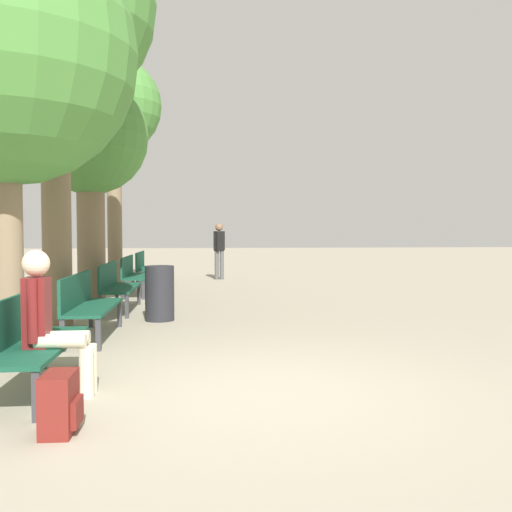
{
  "coord_description": "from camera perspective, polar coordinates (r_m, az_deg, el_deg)",
  "views": [
    {
      "loc": [
        -0.42,
        -5.16,
        1.5
      ],
      "look_at": [
        0.48,
        4.86,
        1.02
      ],
      "focal_mm": 40.0,
      "sensor_mm": 36.0,
      "label": 1
    }
  ],
  "objects": [
    {
      "name": "ground_plane",
      "position": [
        5.39,
        -0.48,
        -13.41
      ],
      "size": [
        80.0,
        80.0,
        0.0
      ],
      "primitive_type": "plane",
      "color": "gray"
    },
    {
      "name": "bench_row_2",
      "position": [
        10.69,
        -13.85,
        -2.68
      ],
      "size": [
        0.52,
        1.83,
        0.88
      ],
      "color": "#144733",
      "rests_on": "ground_plane"
    },
    {
      "name": "trash_bin",
      "position": [
        9.46,
        -9.61,
        -3.69
      ],
      "size": [
        0.47,
        0.47,
        0.9
      ],
      "color": "#232328",
      "rests_on": "ground_plane"
    },
    {
      "name": "bench_row_3",
      "position": [
        13.23,
        -12.16,
        -1.64
      ],
      "size": [
        0.52,
        1.83,
        0.88
      ],
      "color": "#144733",
      "rests_on": "ground_plane"
    },
    {
      "name": "tree_row_0",
      "position": [
        7.43,
        -23.92,
        17.95
      ],
      "size": [
        3.02,
        3.02,
        5.01
      ],
      "color": "#7A664C",
      "rests_on": "ground_plane"
    },
    {
      "name": "tree_row_2",
      "position": [
        11.99,
        -16.27,
        10.85
      ],
      "size": [
        2.31,
        2.31,
        4.49
      ],
      "color": "#7A664C",
      "rests_on": "ground_plane"
    },
    {
      "name": "backpack",
      "position": [
        4.53,
        -19.01,
        -13.79
      ],
      "size": [
        0.26,
        0.38,
        0.45
      ],
      "color": "maroon",
      "rests_on": "ground_plane"
    },
    {
      "name": "pedestrian_near",
      "position": [
        16.93,
        -3.7,
        0.87
      ],
      "size": [
        0.34,
        0.28,
        1.67
      ],
      "color": "#4C4C4C",
      "rests_on": "ground_plane"
    },
    {
      "name": "bench_row_4",
      "position": [
        15.78,
        -11.02,
        -0.93
      ],
      "size": [
        0.52,
        1.83,
        0.88
      ],
      "color": "#144733",
      "rests_on": "ground_plane"
    },
    {
      "name": "bench_row_1",
      "position": [
        8.16,
        -16.6,
        -4.37
      ],
      "size": [
        0.52,
        1.83,
        0.88
      ],
      "color": "#144733",
      "rests_on": "ground_plane"
    },
    {
      "name": "tree_row_1",
      "position": [
        9.86,
        -19.63,
        22.37
      ],
      "size": [
        3.1,
        3.1,
        6.46
      ],
      "color": "#7A664C",
      "rests_on": "ground_plane"
    },
    {
      "name": "bench_row_0",
      "position": [
        5.69,
        -21.8,
        -7.51
      ],
      "size": [
        0.52,
        1.83,
        0.88
      ],
      "color": "#144733",
      "rests_on": "ground_plane"
    },
    {
      "name": "tree_row_3",
      "position": [
        15.14,
        -14.07,
        14.04
      ],
      "size": [
        2.4,
        2.4,
        5.78
      ],
      "color": "#7A664C",
      "rests_on": "ground_plane"
    },
    {
      "name": "person_seated",
      "position": [
        5.43,
        -19.86,
        -5.96
      ],
      "size": [
        0.62,
        0.35,
        1.31
      ],
      "color": "beige",
      "rests_on": "ground_plane"
    }
  ]
}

